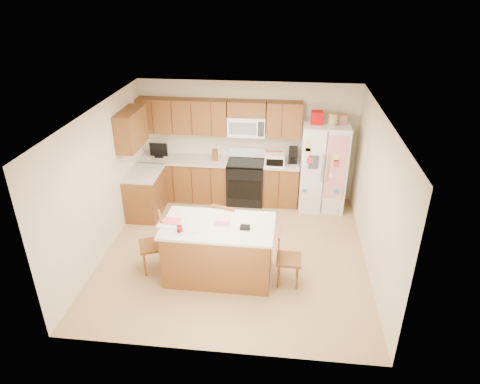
# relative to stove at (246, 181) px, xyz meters

# --- Properties ---
(ground) EXTENTS (4.50, 4.50, 0.00)m
(ground) POSITION_rel_stove_xyz_m (0.00, -1.94, -0.47)
(ground) COLOR #A48451
(ground) RESTS_ON ground
(room_shell) EXTENTS (4.60, 4.60, 2.52)m
(room_shell) POSITION_rel_stove_xyz_m (0.00, -1.94, 0.97)
(room_shell) COLOR beige
(room_shell) RESTS_ON ground
(cabinetry) EXTENTS (3.36, 1.56, 2.15)m
(cabinetry) POSITION_rel_stove_xyz_m (-0.98, -0.15, 0.44)
(cabinetry) COLOR brown
(cabinetry) RESTS_ON ground
(stove) EXTENTS (0.76, 0.65, 1.13)m
(stove) POSITION_rel_stove_xyz_m (0.00, 0.00, 0.00)
(stove) COLOR black
(stove) RESTS_ON ground
(refrigerator) EXTENTS (0.90, 0.79, 2.04)m
(refrigerator) POSITION_rel_stove_xyz_m (1.57, -0.06, 0.45)
(refrigerator) COLOR white
(refrigerator) RESTS_ON ground
(island) EXTENTS (1.79, 1.02, 1.03)m
(island) POSITION_rel_stove_xyz_m (-0.17, -2.59, 0.00)
(island) COLOR brown
(island) RESTS_ON ground
(windsor_chair_left) EXTENTS (0.53, 0.54, 0.99)m
(windsor_chair_left) POSITION_rel_stove_xyz_m (-1.25, -2.54, -0.01)
(windsor_chair_left) COLOR brown
(windsor_chair_left) RESTS_ON ground
(windsor_chair_back) EXTENTS (0.52, 0.51, 0.99)m
(windsor_chair_back) POSITION_rel_stove_xyz_m (-0.13, -1.95, -0.01)
(windsor_chair_back) COLOR brown
(windsor_chair_back) RESTS_ON ground
(windsor_chair_right) EXTENTS (0.39, 0.41, 0.93)m
(windsor_chair_right) POSITION_rel_stove_xyz_m (0.91, -2.65, -0.03)
(windsor_chair_right) COLOR brown
(windsor_chair_right) RESTS_ON ground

